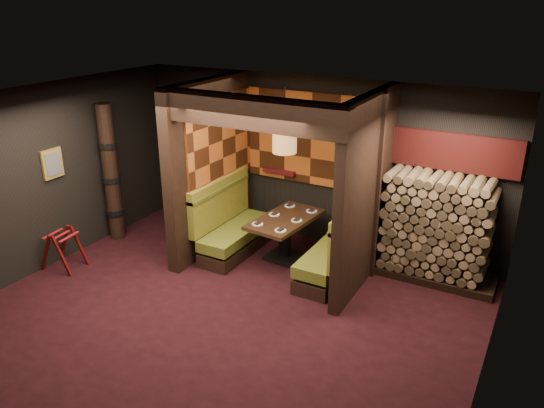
{
  "coord_description": "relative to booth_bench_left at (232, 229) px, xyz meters",
  "views": [
    {
      "loc": [
        3.55,
        -5.11,
        4.04
      ],
      "look_at": [
        0.0,
        1.3,
        1.15
      ],
      "focal_mm": 35.0,
      "sensor_mm": 36.0,
      "label": 1
    }
  ],
  "objects": [
    {
      "name": "header_beam",
      "position": [
        0.94,
        -0.95,
        2.23
      ],
      "size": [
        2.85,
        0.18,
        0.44
      ],
      "primitive_type": "cube",
      "color": "black",
      "rests_on": "partition_left"
    },
    {
      "name": "bay_front_post",
      "position": [
        2.35,
        0.31,
        1.02
      ],
      "size": [
        0.08,
        0.08,
        2.85
      ],
      "primitive_type": "cube",
      "color": "black",
      "rests_on": "floor"
    },
    {
      "name": "mosaic_header",
      "position": [
        3.25,
        1.03,
        1.52
      ],
      "size": [
        1.83,
        0.1,
        0.56
      ],
      "primitive_type": "cube",
      "color": "maroon",
      "rests_on": "wall_back"
    },
    {
      "name": "ceiling",
      "position": [
        0.96,
        -1.65,
        2.46
      ],
      "size": [
        6.5,
        5.5,
        0.02
      ],
      "primitive_type": "cube",
      "color": "black",
      "rests_on": "ground"
    },
    {
      "name": "place_settings",
      "position": [
        0.91,
        0.19,
        0.33
      ],
      "size": [
        0.69,
        1.15,
        0.03
      ],
      "color": "white",
      "rests_on": "dining_table"
    },
    {
      "name": "wall_front",
      "position": [
        0.96,
        -4.41,
        1.02
      ],
      "size": [
        6.5,
        0.02,
        2.85
      ],
      "primitive_type": "cube",
      "color": "black",
      "rests_on": "ground"
    },
    {
      "name": "dining_table",
      "position": [
        0.91,
        0.19,
        0.08
      ],
      "size": [
        0.86,
        1.42,
        0.72
      ],
      "color": "black",
      "rests_on": "floor"
    },
    {
      "name": "luggage_rack",
      "position": [
        -2.01,
        -1.8,
        -0.06
      ],
      "size": [
        0.68,
        0.52,
        0.68
      ],
      "color": "#460A09",
      "rests_on": "floor"
    },
    {
      "name": "booth_bench_right",
      "position": [
        1.89,
        0.0,
        0.0
      ],
      "size": [
        0.68,
        1.6,
        1.14
      ],
      "color": "black",
      "rests_on": "floor"
    },
    {
      "name": "booth_bench_left",
      "position": [
        0.0,
        0.0,
        0.0
      ],
      "size": [
        0.68,
        1.6,
        1.14
      ],
      "color": "black",
      "rests_on": "floor"
    },
    {
      "name": "partition_right",
      "position": [
        2.26,
        0.05,
        1.02
      ],
      "size": [
        0.15,
        2.1,
        2.85
      ],
      "primitive_type": "cube",
      "color": "black",
      "rests_on": "floor"
    },
    {
      "name": "totem_column",
      "position": [
        -2.09,
        -0.55,
        0.79
      ],
      "size": [
        0.31,
        0.31,
        2.4
      ],
      "color": "black",
      "rests_on": "floor"
    },
    {
      "name": "framed_picture",
      "position": [
        -2.25,
        -1.55,
        1.22
      ],
      "size": [
        0.05,
        0.36,
        0.46
      ],
      "color": "olive",
      "rests_on": "wall_left"
    },
    {
      "name": "wall_back",
      "position": [
        0.96,
        1.11,
        1.02
      ],
      "size": [
        6.5,
        0.02,
        2.85
      ],
      "primitive_type": "cube",
      "color": "black",
      "rests_on": "ground"
    },
    {
      "name": "floor",
      "position": [
        0.96,
        -1.65,
        -0.41
      ],
      "size": [
        6.5,
        5.5,
        0.02
      ],
      "primitive_type": "cube",
      "color": "black",
      "rests_on": "ground"
    },
    {
      "name": "wall_right",
      "position": [
        4.22,
        -1.65,
        1.02
      ],
      "size": [
        0.02,
        5.5,
        2.85
      ],
      "primitive_type": "cube",
      "color": "black",
      "rests_on": "ground"
    },
    {
      "name": "tapa_side_panel",
      "position": [
        -0.27,
        0.17,
        1.45
      ],
      "size": [
        0.04,
        1.85,
        1.45
      ],
      "primitive_type": "cube",
      "color": "#B0561E",
      "rests_on": "partition_left"
    },
    {
      "name": "tapa_back_panel",
      "position": [
        0.94,
        1.06,
        1.42
      ],
      "size": [
        2.4,
        0.06,
        1.55
      ],
      "primitive_type": "cube",
      "color": "#B0561E",
      "rests_on": "wall_back"
    },
    {
      "name": "wall_left",
      "position": [
        -2.3,
        -1.65,
        1.02
      ],
      "size": [
        0.02,
        5.5,
        2.85
      ],
      "primitive_type": "cube",
      "color": "black",
      "rests_on": "ground"
    },
    {
      "name": "partition_left",
      "position": [
        -0.39,
        -0.0,
        1.02
      ],
      "size": [
        0.2,
        2.2,
        2.85
      ],
      "primitive_type": "cube",
      "color": "black",
      "rests_on": "floor"
    },
    {
      "name": "pendant_lamp",
      "position": [
        0.91,
        0.14,
        1.64
      ],
      "size": [
        0.37,
        0.37,
        1.03
      ],
      "color": "#9E6839",
      "rests_on": "ceiling"
    },
    {
      "name": "firewood_stack",
      "position": [
        3.25,
        0.7,
        0.42
      ],
      "size": [
        1.73,
        0.7,
        1.64
      ],
      "color": "black",
      "rests_on": "floor"
    },
    {
      "name": "lacquer_shelf",
      "position": [
        0.36,
        1.0,
        0.78
      ],
      "size": [
        0.6,
        0.12,
        0.07
      ],
      "primitive_type": "cube",
      "color": "#4F1016",
      "rests_on": "wall_back"
    }
  ]
}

